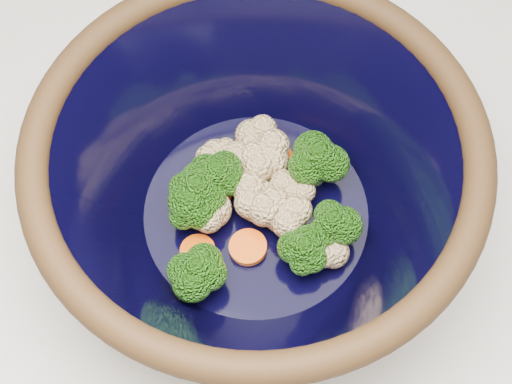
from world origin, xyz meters
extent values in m
cube|color=beige|center=(0.00, 0.00, 0.45)|extent=(1.20, 1.20, 0.90)
cylinder|color=black|center=(-0.11, -0.05, 0.91)|extent=(0.20, 0.20, 0.01)
torus|color=black|center=(-0.11, -0.05, 1.04)|extent=(0.33, 0.33, 0.02)
cylinder|color=black|center=(-0.11, -0.05, 0.93)|extent=(0.19, 0.19, 0.00)
cylinder|color=#608442|center=(-0.15, -0.04, 0.94)|extent=(0.01, 0.01, 0.02)
ellipsoid|color=#2E6E15|center=(-0.15, -0.04, 0.97)|extent=(0.04, 0.04, 0.04)
cylinder|color=#608442|center=(-0.13, -0.12, 0.94)|extent=(0.01, 0.01, 0.02)
ellipsoid|color=#2E6E15|center=(-0.13, -0.12, 0.97)|extent=(0.04, 0.04, 0.03)
cylinder|color=#608442|center=(-0.08, 0.00, 0.94)|extent=(0.01, 0.01, 0.02)
ellipsoid|color=#2E6E15|center=(-0.08, 0.00, 0.97)|extent=(0.05, 0.05, 0.04)
cylinder|color=#608442|center=(-0.16, -0.06, 0.94)|extent=(0.01, 0.01, 0.02)
ellipsoid|color=#2E6E15|center=(-0.16, -0.06, 0.97)|extent=(0.04, 0.04, 0.04)
cylinder|color=#608442|center=(-0.05, -0.05, 0.94)|extent=(0.01, 0.01, 0.02)
ellipsoid|color=#2E6E15|center=(-0.05, -0.05, 0.96)|extent=(0.04, 0.04, 0.03)
cylinder|color=#608442|center=(-0.06, -0.08, 0.94)|extent=(0.01, 0.01, 0.02)
ellipsoid|color=#2E6E15|center=(-0.06, -0.08, 0.96)|extent=(0.04, 0.04, 0.03)
cylinder|color=#608442|center=(-0.16, -0.08, 0.94)|extent=(0.01, 0.01, 0.02)
ellipsoid|color=#2E6E15|center=(-0.16, -0.08, 0.96)|extent=(0.04, 0.04, 0.03)
sphere|color=beige|center=(-0.14, -0.07, 0.95)|extent=(0.03, 0.03, 0.03)
sphere|color=beige|center=(-0.16, -0.02, 0.95)|extent=(0.03, 0.03, 0.03)
sphere|color=beige|center=(-0.11, -0.04, 0.95)|extent=(0.03, 0.03, 0.03)
sphere|color=beige|center=(-0.12, -0.01, 0.95)|extent=(0.03, 0.03, 0.03)
sphere|color=beige|center=(-0.14, -0.02, 0.95)|extent=(0.03, 0.03, 0.03)
sphere|color=beige|center=(-0.09, -0.03, 0.95)|extent=(0.03, 0.03, 0.03)
sphere|color=beige|center=(-0.09, -0.05, 0.95)|extent=(0.03, 0.03, 0.03)
sphere|color=beige|center=(-0.11, -0.05, 0.95)|extent=(0.03, 0.03, 0.03)
sphere|color=beige|center=(-0.14, 0.01, 0.95)|extent=(0.03, 0.03, 0.03)
sphere|color=beige|center=(-0.04, -0.07, 0.95)|extent=(0.03, 0.03, 0.03)
cylinder|color=#EA560A|center=(-0.11, -0.08, 0.94)|extent=(0.03, 0.03, 0.01)
cylinder|color=#EA560A|center=(-0.15, -0.04, 0.94)|extent=(0.03, 0.03, 0.01)
cylinder|color=#EA560A|center=(-0.11, 0.00, 0.94)|extent=(0.03, 0.03, 0.01)
cylinder|color=#EA560A|center=(-0.15, -0.02, 0.94)|extent=(0.03, 0.03, 0.01)
cylinder|color=#EA560A|center=(-0.14, -0.10, 0.94)|extent=(0.03, 0.03, 0.01)
camera|label=1|loc=(-0.02, -0.29, 1.46)|focal=50.00mm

